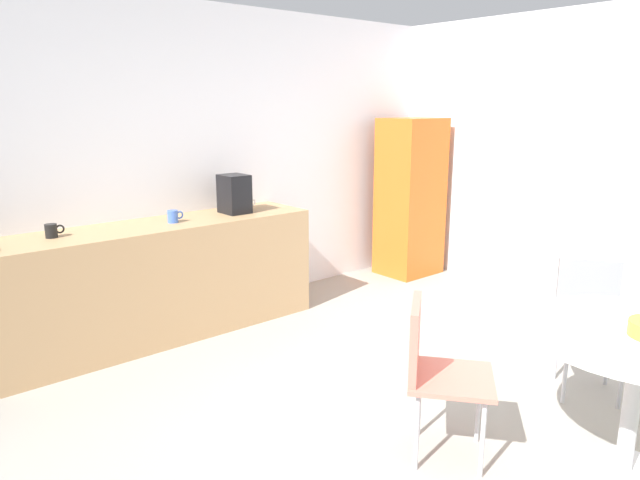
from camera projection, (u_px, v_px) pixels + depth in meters
name	position (u px, v px, depth m)	size (l,w,h in m)	color
wall_back	(163.00, 165.00, 4.69)	(6.00, 0.10, 2.60)	silver
counter_block	(161.00, 280.00, 4.48)	(2.49, 0.60, 0.90)	tan
locker_cabinet	(410.00, 197.00, 6.08)	(0.60, 0.50, 1.65)	orange
round_table	(638.00, 361.00, 2.71)	(1.06, 1.06, 0.76)	silver
chair_gray	(589.00, 310.00, 3.63)	(0.59, 0.59, 0.83)	silver
chair_coral	(432.00, 361.00, 2.92)	(0.59, 0.59, 0.83)	silver
mug_white	(247.00, 203.00, 4.98)	(0.13, 0.08, 0.09)	white
mug_green	(173.00, 216.00, 4.41)	(0.13, 0.08, 0.09)	#3F66BF
mug_red	(52.00, 231.00, 3.92)	(0.13, 0.08, 0.09)	black
coffee_maker	(234.00, 194.00, 4.77)	(0.20, 0.24, 0.32)	black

